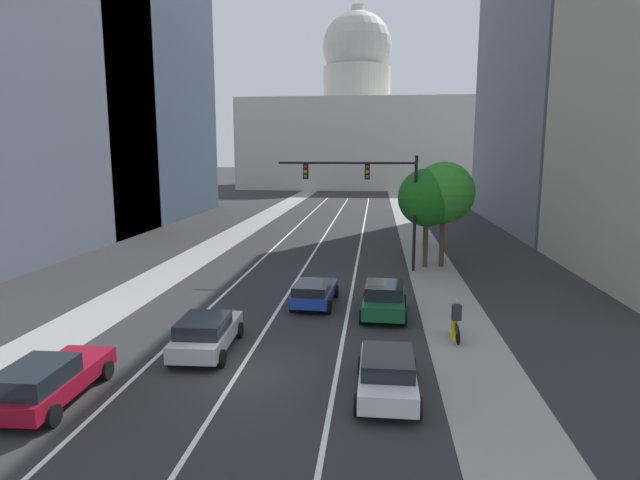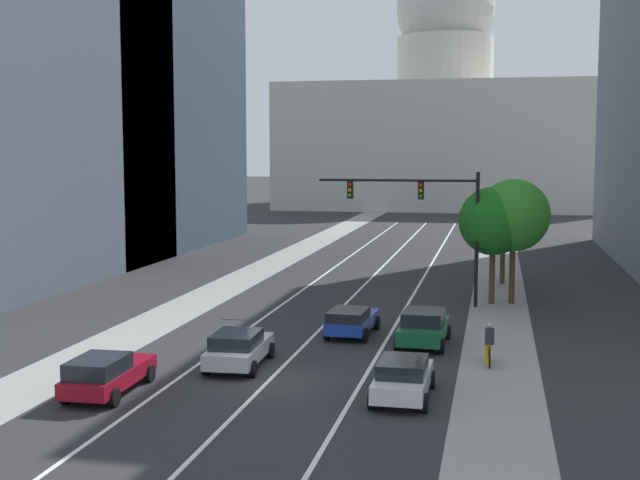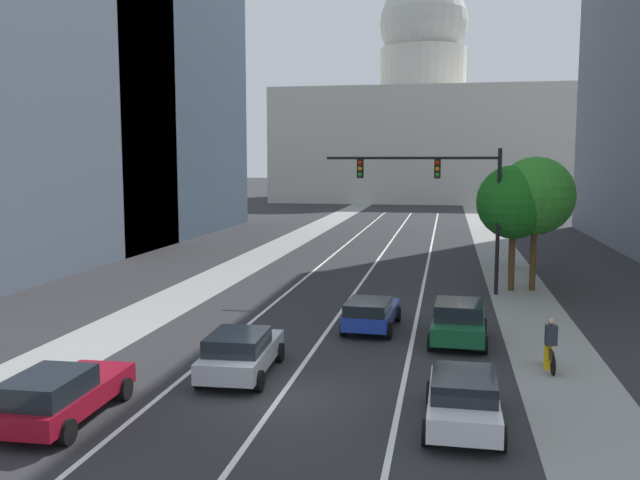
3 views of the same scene
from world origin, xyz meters
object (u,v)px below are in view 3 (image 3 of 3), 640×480
capitol_building (422,129)px  traffic_signal_mast (444,189)px  car_blue (371,312)px  car_green (459,321)px  car_white (463,398)px  street_tree_far_right (514,202)px  car_crimson (61,394)px  street_tree_mid_right (513,201)px  car_silver (241,352)px  street_tree_near_right (535,196)px  fire_hydrant (548,356)px  cyclist (551,345)px

capitol_building → traffic_signal_mast: bearing=-87.0°
car_blue → car_green: bearing=-107.0°
car_white → street_tree_far_right: bearing=-8.1°
car_crimson → capitol_building: bearing=-4.2°
street_tree_mid_right → car_crimson: bearing=-116.0°
car_silver → car_crimson: bearing=140.9°
street_tree_far_right → street_tree_near_right: bearing=13.6°
capitol_building → street_tree_mid_right: capitol_building is taller
fire_hydrant → street_tree_mid_right: street_tree_mid_right is taller
car_crimson → cyclist: bearing=-63.5°
car_blue → car_silver: bearing=155.3°
car_silver → car_crimson: (-3.40, -4.56, -0.01)m
car_blue → car_green: car_green is taller
car_silver → car_white: (6.79, -2.91, -0.02)m
car_green → cyclist: 4.11m
car_crimson → cyclist: size_ratio=2.68×
car_silver → car_blue: (3.38, 6.50, -0.04)m
fire_hydrant → street_tree_far_right: street_tree_far_right is taller
car_silver → car_white: size_ratio=1.07×
car_silver → cyclist: cyclist is taller
car_silver → traffic_signal_mast: 16.75m
street_tree_near_right → car_crimson: bearing=-123.9°
fire_hydrant → street_tree_near_right: bearing=85.4°
car_silver → car_blue: car_silver is taller
car_green → traffic_signal_mast: 10.67m
car_green → street_tree_far_right: street_tree_far_right is taller
fire_hydrant → street_tree_near_right: (1.13, 14.01, 4.46)m
car_blue → fire_hydrant: car_blue is taller
car_blue → fire_hydrant: bearing=-120.4°
fire_hydrant → car_crimson: bearing=-151.7°
street_tree_near_right → street_tree_far_right: bearing=-166.4°
car_green → street_tree_near_right: (3.93, 11.18, 4.11)m
car_white → traffic_signal_mast: traffic_signal_mast is taller
capitol_building → street_tree_far_right: 82.80m
capitol_building → car_blue: bearing=-88.9°
car_blue → street_tree_near_right: street_tree_near_right is taller
car_blue → car_green: 3.62m
capitol_building → fire_hydrant: bearing=-85.3°
traffic_signal_mast → car_white: bearing=-87.8°
car_white → car_green: bearing=0.4°
fire_hydrant → car_blue: bearing=146.8°
car_green → traffic_signal_mast: bearing=6.2°
car_crimson → traffic_signal_mast: size_ratio=0.52×
car_blue → car_white: 10.01m
car_white → street_tree_far_right: 19.69m
car_blue → car_crimson: bearing=151.3°
car_blue → car_white: bearing=-157.3°
traffic_signal_mast → fire_hydrant: (3.49, -12.48, -4.86)m
car_crimson → street_tree_mid_right: (13.64, 27.99, 3.52)m
car_crimson → cyclist: (13.04, 6.89, 0.09)m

